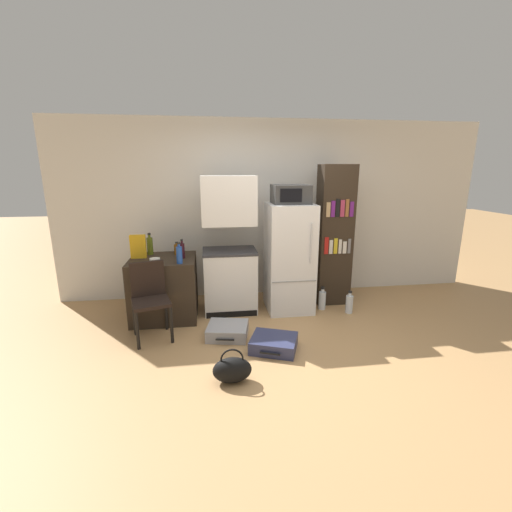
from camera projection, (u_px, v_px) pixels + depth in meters
ground_plane at (289, 357)px, 3.58m from camera, size 24.00×24.00×0.00m
wall_back at (274, 210)px, 5.21m from camera, size 6.40×0.10×2.61m
side_table at (165, 288)px, 4.47m from camera, size 0.82×0.75×0.80m
kitchen_hutch at (229, 251)px, 4.58m from camera, size 0.71×0.54×1.83m
refrigerator at (289, 258)px, 4.67m from camera, size 0.61×0.67×1.47m
microwave at (291, 194)px, 4.45m from camera, size 0.48×0.41×0.24m
bookshelf at (334, 236)px, 4.85m from camera, size 0.47×0.34×1.97m
bottle_olive_oil at (150, 245)px, 4.54m from camera, size 0.08×0.08×0.29m
bottle_amber_beer at (177, 249)px, 4.55m from camera, size 0.08×0.08×0.17m
bottle_blue_soda at (179, 255)px, 4.11m from camera, size 0.07×0.07×0.26m
bottle_wine_dark at (182, 250)px, 4.36m from camera, size 0.06×0.06×0.25m
bottle_milk_white at (137, 248)px, 4.54m from camera, size 0.08×0.08×0.21m
bowl at (155, 260)px, 4.24m from camera, size 0.13×0.13×0.04m
cereal_box at (138, 247)px, 4.35m from camera, size 0.19×0.07×0.30m
chair at (150, 293)px, 3.91m from camera, size 0.49×0.50×0.88m
suitcase_large_flat at (274, 343)px, 3.71m from camera, size 0.59×0.55×0.14m
suitcase_small_flat at (228, 331)px, 4.00m from camera, size 0.53×0.49×0.14m
handbag at (232, 370)px, 3.13m from camera, size 0.36×0.20×0.33m
water_bottle_front at (322, 300)px, 4.77m from camera, size 0.10×0.10×0.32m
water_bottle_middle at (349, 304)px, 4.65m from camera, size 0.10×0.10×0.31m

